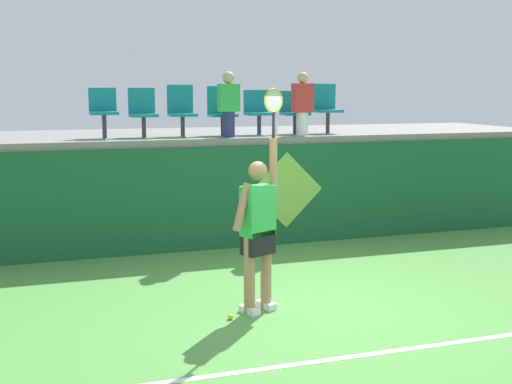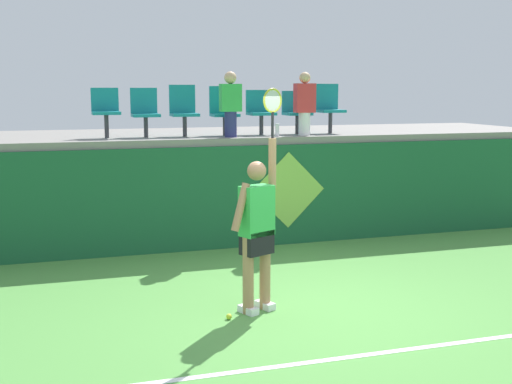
% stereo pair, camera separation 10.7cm
% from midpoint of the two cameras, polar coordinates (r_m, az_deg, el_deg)
% --- Properties ---
extents(ground_plane, '(40.00, 40.00, 0.00)m').
position_cam_midpoint_polar(ground_plane, '(7.80, 4.31, -10.31)').
color(ground_plane, '#519342').
extents(court_back_wall, '(12.65, 0.20, 1.67)m').
position_cam_midpoint_polar(court_back_wall, '(10.63, -2.34, -0.42)').
color(court_back_wall, '#195633').
rests_on(court_back_wall, ground_plane).
extents(spectator_platform, '(12.65, 3.09, 0.12)m').
position_cam_midpoint_polar(spectator_platform, '(11.97, -4.29, 4.95)').
color(spectator_platform, gray).
rests_on(spectator_platform, court_back_wall).
extents(court_baseline_stripe, '(11.39, 0.08, 0.01)m').
position_cam_midpoint_polar(court_baseline_stripe, '(6.65, 8.89, -13.92)').
color(court_baseline_stripe, white).
rests_on(court_baseline_stripe, ground_plane).
extents(tennis_player, '(0.71, 0.39, 2.59)m').
position_cam_midpoint_polar(tennis_player, '(7.51, -0.22, -3.12)').
color(tennis_player, white).
rests_on(tennis_player, ground_plane).
extents(tennis_ball, '(0.07, 0.07, 0.07)m').
position_cam_midpoint_polar(tennis_ball, '(7.50, -2.66, -10.85)').
color(tennis_ball, '#D1E533').
rests_on(tennis_ball, ground_plane).
extents(water_bottle, '(0.07, 0.07, 0.21)m').
position_cam_midpoint_polar(water_bottle, '(10.92, 1.41, 5.46)').
color(water_bottle, white).
rests_on(water_bottle, spectator_platform).
extents(stadium_chair_0, '(0.44, 0.42, 0.80)m').
position_cam_midpoint_polar(stadium_chair_0, '(10.85, -13.49, 7.05)').
color(stadium_chair_0, '#38383D').
rests_on(stadium_chair_0, spectator_platform).
extents(stadium_chair_1, '(0.44, 0.42, 0.80)m').
position_cam_midpoint_polar(stadium_chair_1, '(10.92, -10.17, 7.04)').
color(stadium_chair_1, '#38383D').
rests_on(stadium_chair_1, spectator_platform).
extents(stadium_chair_2, '(0.44, 0.42, 0.85)m').
position_cam_midpoint_polar(stadium_chair_2, '(11.03, -6.82, 7.24)').
color(stadium_chair_2, '#38383D').
rests_on(stadium_chair_2, spectator_platform).
extents(stadium_chair_3, '(0.44, 0.42, 0.83)m').
position_cam_midpoint_polar(stadium_chair_3, '(11.19, -3.33, 7.24)').
color(stadium_chair_3, '#38383D').
rests_on(stadium_chair_3, spectator_platform).
extents(stadium_chair_4, '(0.44, 0.42, 0.77)m').
position_cam_midpoint_polar(stadium_chair_4, '(11.36, -0.11, 7.20)').
color(stadium_chair_4, '#38383D').
rests_on(stadium_chair_4, spectator_platform).
extents(stadium_chair_5, '(0.44, 0.42, 0.75)m').
position_cam_midpoint_polar(stadium_chair_5, '(11.58, 3.04, 7.18)').
color(stadium_chair_5, '#38383D').
rests_on(stadium_chair_5, spectator_platform).
extents(stadium_chair_6, '(0.44, 0.42, 0.87)m').
position_cam_midpoint_polar(stadium_chair_6, '(11.82, 5.91, 7.50)').
color(stadium_chair_6, '#38383D').
rests_on(stadium_chair_6, spectator_platform).
extents(spectator_0, '(0.34, 0.20, 1.07)m').
position_cam_midpoint_polar(spectator_0, '(10.73, -2.70, 7.80)').
color(spectator_0, navy).
rests_on(spectator_0, spectator_platform).
extents(spectator_1, '(0.34, 0.20, 1.07)m').
position_cam_midpoint_polar(spectator_1, '(11.19, 3.81, 7.80)').
color(spectator_1, white).
rests_on(spectator_1, spectator_platform).
extents(wall_signage_mount, '(1.27, 0.01, 1.56)m').
position_cam_midpoint_polar(wall_signage_mount, '(10.97, 2.37, -4.56)').
color(wall_signage_mount, '#195633').
rests_on(wall_signage_mount, ground_plane).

